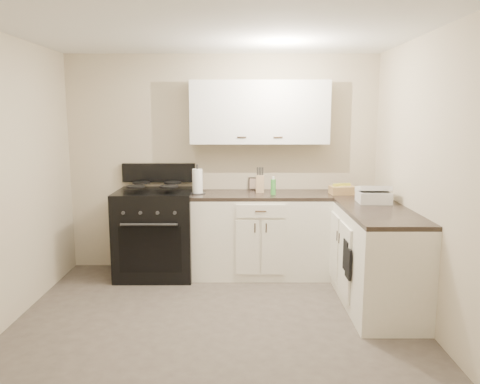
{
  "coord_description": "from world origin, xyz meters",
  "views": [
    {
      "loc": [
        0.2,
        -3.68,
        1.81
      ],
      "look_at": [
        0.2,
        0.85,
        1.06
      ],
      "focal_mm": 35.0,
      "sensor_mm": 36.0,
      "label": 1
    }
  ],
  "objects_px": {
    "knife_block": "(260,184)",
    "wicker_basket": "(342,190)",
    "paper_towel": "(197,181)",
    "countertop_grill": "(373,197)",
    "stove": "(156,235)"
  },
  "relations": [
    {
      "from": "countertop_grill",
      "to": "stove",
      "type": "bearing_deg",
      "value": 169.61
    },
    {
      "from": "paper_towel",
      "to": "countertop_grill",
      "type": "relative_size",
      "value": 0.89
    },
    {
      "from": "knife_block",
      "to": "wicker_basket",
      "type": "relative_size",
      "value": 0.74
    },
    {
      "from": "wicker_basket",
      "to": "countertop_grill",
      "type": "relative_size",
      "value": 0.86
    },
    {
      "from": "stove",
      "to": "countertop_grill",
      "type": "xyz_separation_m",
      "value": [
        2.3,
        -0.53,
        0.54
      ]
    },
    {
      "from": "knife_block",
      "to": "paper_towel",
      "type": "relative_size",
      "value": 0.71
    },
    {
      "from": "paper_towel",
      "to": "countertop_grill",
      "type": "height_order",
      "value": "paper_towel"
    },
    {
      "from": "paper_towel",
      "to": "wicker_basket",
      "type": "bearing_deg",
      "value": -1.21
    },
    {
      "from": "countertop_grill",
      "to": "paper_towel",
      "type": "bearing_deg",
      "value": 166.05
    },
    {
      "from": "paper_towel",
      "to": "wicker_basket",
      "type": "relative_size",
      "value": 1.03
    },
    {
      "from": "knife_block",
      "to": "wicker_basket",
      "type": "xyz_separation_m",
      "value": [
        0.91,
        -0.11,
        -0.05
      ]
    },
    {
      "from": "wicker_basket",
      "to": "countertop_grill",
      "type": "distance_m",
      "value": 0.55
    },
    {
      "from": "knife_block",
      "to": "countertop_grill",
      "type": "distance_m",
      "value": 1.28
    },
    {
      "from": "stove",
      "to": "paper_towel",
      "type": "relative_size",
      "value": 3.74
    },
    {
      "from": "paper_towel",
      "to": "stove",
      "type": "bearing_deg",
      "value": -178.82
    }
  ]
}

